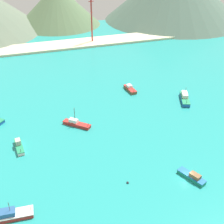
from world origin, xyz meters
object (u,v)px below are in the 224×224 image
fishing_boat_8 (185,98)px  fishing_boat_3 (130,89)px  radio_tower (92,18)px  buoy_0 (128,183)px  fishing_boat_2 (192,177)px  fishing_boat_5 (12,215)px  fishing_boat_0 (76,124)px  fishing_boat_9 (19,146)px

fishing_boat_8 → fishing_boat_3: bearing=138.9°
fishing_boat_8 → radio_tower: (-15.22, 80.93, 13.65)m
fishing_boat_8 → buoy_0: size_ratio=16.42×
fishing_boat_2 → radio_tower: radio_tower is taller
fishing_boat_3 → fishing_boat_2: bearing=-93.7°
fishing_boat_5 → fishing_boat_8: 76.45m
fishing_boat_3 → radio_tower: 67.48m
fishing_boat_2 → fishing_boat_3: size_ratio=1.02×
fishing_boat_0 → buoy_0: fishing_boat_0 is taller
fishing_boat_0 → fishing_boat_2: fishing_boat_0 is taller
fishing_boat_2 → fishing_boat_5: size_ratio=0.88×
fishing_boat_0 → radio_tower: (28.98, 85.02, 13.92)m
fishing_boat_3 → radio_tower: size_ratio=0.28×
fishing_boat_3 → fishing_boat_5: 72.05m
fishing_boat_9 → buoy_0: 35.71m
fishing_boat_2 → fishing_boat_5: (-46.15, 2.03, 0.10)m
radio_tower → fishing_boat_0: bearing=-108.8°
radio_tower → fishing_boat_5: bearing=-113.5°
fishing_boat_0 → fishing_boat_3: 33.11m
fishing_boat_2 → fishing_boat_3: bearing=86.3°
fishing_boat_3 → fishing_boat_9: bearing=-150.8°
fishing_boat_0 → fishing_boat_9: size_ratio=1.09×
fishing_boat_0 → fishing_boat_9: 20.47m
fishing_boat_9 → buoy_0: (25.99, -24.47, -0.76)m
fishing_boat_0 → fishing_boat_8: fishing_boat_0 is taller
fishing_boat_3 → fishing_boat_8: (17.09, -14.93, 0.27)m
fishing_boat_3 → fishing_boat_5: fishing_boat_5 is taller
fishing_boat_3 → fishing_boat_9: size_ratio=1.00×
fishing_boat_5 → fishing_boat_9: fishing_boat_5 is taller
fishing_boat_2 → fishing_boat_8: bearing=62.4°
fishing_boat_8 → radio_tower: 83.48m
fishing_boat_5 → radio_tower: radio_tower is taller
radio_tower → fishing_boat_2: bearing=-92.6°
fishing_boat_3 → fishing_boat_9: fishing_boat_9 is taller
fishing_boat_3 → buoy_0: size_ratio=12.04×
fishing_boat_5 → buoy_0: (29.26, 1.86, -0.74)m
fishing_boat_0 → fishing_boat_5: bearing=-124.2°
fishing_boat_3 → buoy_0: fishing_boat_3 is taller
fishing_boat_9 → buoy_0: fishing_boat_9 is taller
fishing_boat_9 → fishing_boat_8: bearing=9.8°
fishing_boat_0 → radio_tower: size_ratio=0.31×
fishing_boat_0 → radio_tower: 90.89m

